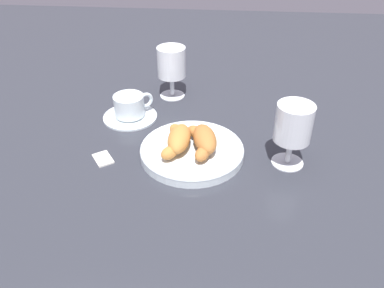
# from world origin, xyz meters

# --- Properties ---
(ground_plane) EXTENTS (2.20, 2.20, 0.00)m
(ground_plane) POSITION_xyz_m (0.00, 0.00, 0.00)
(ground_plane) COLOR #2D3038
(pastry_plate) EXTENTS (0.23, 0.23, 0.02)m
(pastry_plate) POSITION_xyz_m (-0.03, -0.01, 0.01)
(pastry_plate) COLOR silver
(pastry_plate) RESTS_ON ground_plane
(croissant_large) EXTENTS (0.13, 0.08, 0.04)m
(croissant_large) POSITION_xyz_m (-0.03, -0.04, 0.04)
(croissant_large) COLOR #AD6B33
(croissant_large) RESTS_ON pastry_plate
(croissant_small) EXTENTS (0.14, 0.07, 0.04)m
(croissant_small) POSITION_xyz_m (-0.03, 0.02, 0.04)
(croissant_small) COLOR #BC7A38
(croissant_small) RESTS_ON pastry_plate
(coffee_cup_near) EXTENTS (0.14, 0.14, 0.06)m
(coffee_cup_near) POSITION_xyz_m (0.12, 0.16, 0.03)
(coffee_cup_near) COLOR silver
(coffee_cup_near) RESTS_ON ground_plane
(juice_glass_left) EXTENTS (0.08, 0.08, 0.14)m
(juice_glass_left) POSITION_xyz_m (0.25, 0.07, 0.10)
(juice_glass_left) COLOR white
(juice_glass_left) RESTS_ON ground_plane
(juice_glass_right) EXTENTS (0.08, 0.08, 0.14)m
(juice_glass_right) POSITION_xyz_m (-0.04, -0.22, 0.09)
(juice_glass_right) COLOR white
(juice_glass_right) RESTS_ON ground_plane
(sugar_packet) EXTENTS (0.06, 0.06, 0.01)m
(sugar_packet) POSITION_xyz_m (-0.06, 0.18, 0.00)
(sugar_packet) COLOR white
(sugar_packet) RESTS_ON ground_plane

